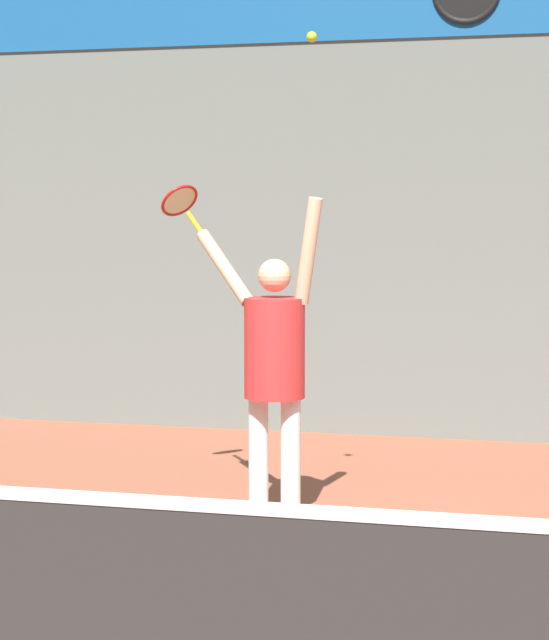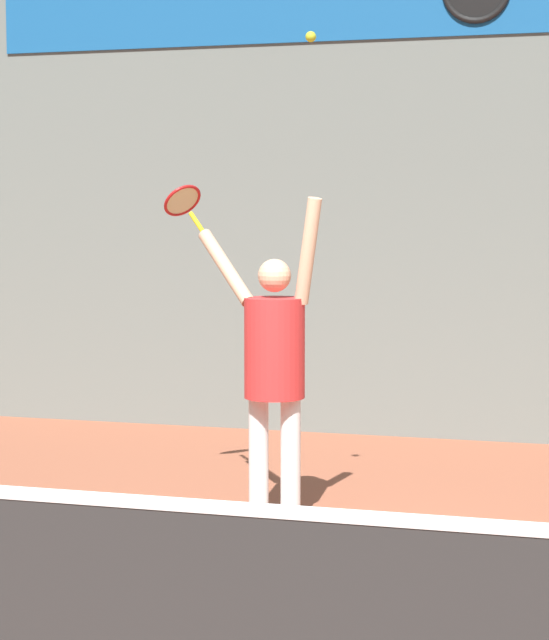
{
  "view_description": "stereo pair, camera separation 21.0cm",
  "coord_description": "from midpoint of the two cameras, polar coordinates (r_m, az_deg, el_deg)",
  "views": [
    {
      "loc": [
        1.3,
        -5.67,
        2.02
      ],
      "look_at": [
        -0.45,
        1.53,
        1.33
      ],
      "focal_mm": 65.0,
      "sensor_mm": 36.0,
      "label": 1
    },
    {
      "loc": [
        1.51,
        -5.62,
        2.02
      ],
      "look_at": [
        -0.45,
        1.53,
        1.33
      ],
      "focal_mm": 65.0,
      "sensor_mm": 36.0,
      "label": 2
    }
  ],
  "objects": [
    {
      "name": "ground_plane",
      "position": [
        6.16,
        1.31,
        -13.86
      ],
      "size": [
        18.0,
        18.0,
        0.0
      ],
      "primitive_type": "plane",
      "color": "#9E563D"
    },
    {
      "name": "court_net",
      "position": [
        4.53,
        -3.76,
        -14.31
      ],
      "size": [
        6.77,
        0.07,
        1.06
      ],
      "color": "#333333",
      "rests_on": "ground_plane"
    },
    {
      "name": "tennis_ball",
      "position": [
        7.26,
        2.65,
        13.76
      ],
      "size": [
        0.07,
        0.07,
        0.07
      ],
      "color": "#CCDB2D"
    },
    {
      "name": "tennis_player",
      "position": [
        7.47,
        0.78,
        -1.88
      ],
      "size": [
        0.98,
        0.58,
        2.12
      ],
      "color": "white",
      "rests_on": "ground_plane"
    },
    {
      "name": "tennis_racket",
      "position": [
        8.08,
        -3.74,
        5.77
      ],
      "size": [
        0.39,
        0.35,
        0.35
      ],
      "color": "yellow"
    },
    {
      "name": "back_wall",
      "position": [
        10.45,
        7.65,
        7.89
      ],
      "size": [
        18.0,
        0.1,
        5.0
      ],
      "color": "slate",
      "rests_on": "ground_plane"
    }
  ]
}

